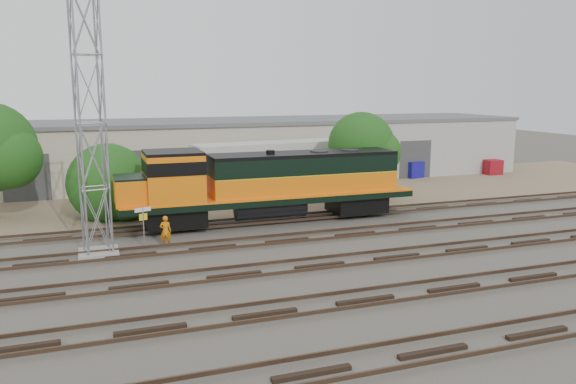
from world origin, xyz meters
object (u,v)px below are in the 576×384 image
object	(u,v)px
signal_tower	(91,128)
semi_trailer	(283,161)
worker	(166,231)
locomotive	(266,183)

from	to	relation	value
signal_tower	semi_trailer	distance (m)	18.58
semi_trailer	worker	bearing A→B (deg)	-138.34
worker	semi_trailer	distance (m)	15.68
worker	signal_tower	bearing A→B (deg)	23.87
signal_tower	semi_trailer	xyz separation A→B (m)	(13.68, 12.04, -3.63)
worker	semi_trailer	xyz separation A→B (m)	(10.37, 11.63, 1.74)
locomotive	worker	world-z (taller)	locomotive
signal_tower	semi_trailer	size ratio (longest dim) A/B	0.95
locomotive	signal_tower	bearing A→B (deg)	-159.65
worker	semi_trailer	size ratio (longest dim) A/B	0.12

